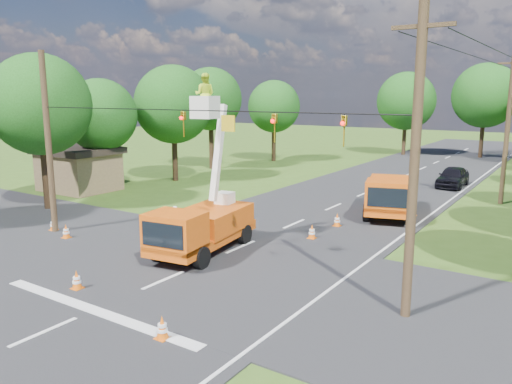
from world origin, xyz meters
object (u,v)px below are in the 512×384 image
Objects in this scene: bucket_truck at (202,217)px; traffic_cone_6 at (413,210)px; second_truck at (390,195)px; traffic_cone_0 at (77,280)px; ground_worker at (175,227)px; traffic_cone_1 at (162,328)px; tree_left_d at (173,105)px; traffic_cone_2 at (312,232)px; tree_far_b at (485,96)px; traffic_cone_4 at (66,231)px; pole_left at (48,144)px; tree_left_f at (274,107)px; tree_left_b at (40,105)px; traffic_cone_5 at (53,224)px; shed at (79,168)px; tree_left_e at (211,99)px; pole_right_near at (415,156)px; tree_left_c at (100,115)px; tree_far_a at (406,101)px; distant_car at (453,177)px; pole_right_mid at (508,124)px; traffic_cone_3 at (337,220)px.

traffic_cone_6 is at bearing 56.64° from bucket_truck.
traffic_cone_0 is at bearing -124.43° from second_truck.
traffic_cone_6 is (7.69, 11.64, -0.48)m from ground_worker.
tree_left_d reaches higher than traffic_cone_1.
tree_far_b reaches higher than traffic_cone_2.
bucket_truck is 7.37m from traffic_cone_4.
tree_far_b is (12.50, 45.00, 2.31)m from pole_left.
tree_left_d reaches higher than pole_left.
pole_left reaches higher than ground_worker.
ground_worker is 30.98m from tree_left_f.
tree_left_b is 12.01m from tree_left_d.
traffic_cone_5 is at bearing 150.39° from traffic_cone_0.
traffic_cone_6 is at bearing 13.46° from shed.
tree_left_e is at bearing 104.42° from tree_left_d.
traffic_cone_5 is at bearing 164.25° from pole_left.
ground_worker is 7.08m from traffic_cone_5.
pole_right_near reaches higher than tree_left_c.
traffic_cone_5 is at bearing -96.29° from tree_far_a.
tree_left_d is at bearing -90.76° from tree_left_f.
tree_left_b is 19.14m from tree_left_e.
distant_car is 7.41m from pole_right_mid.
traffic_cone_6 is at bearing -40.17° from tree_left_f.
traffic_cone_1 is at bearing -107.56° from second_truck.
tree_left_d is at bearing -167.99° from pole_right_mid.
traffic_cone_0 is (-1.07, -5.74, -1.30)m from bucket_truck.
traffic_cone_1 is 0.13× the size of shed.
traffic_cone_6 is 26.20m from tree_left_f.
pole_left reaches higher than tree_left_f.
second_truck is 12.76m from ground_worker.
pole_right_near is at bearing -74.62° from traffic_cone_6.
traffic_cone_4 is at bearing -132.55° from traffic_cone_6.
traffic_cone_1 is 1.00× the size of traffic_cone_3.
traffic_cone_3 is at bearing -127.11° from second_truck.
traffic_cone_1 is at bearing -66.36° from bucket_truck.
pole_left is (-1.53, 0.45, 4.14)m from traffic_cone_4.
tree_left_e is (-25.30, 2.00, 1.38)m from pole_right_mid.
tree_far_a is (11.80, 21.00, -0.30)m from tree_left_e.
tree_left_c is (-25.00, -11.00, 0.33)m from pole_right_mid.
traffic_cone_2 and traffic_cone_5 have the same top height.
traffic_cone_0 is 9.56m from pole_left.
pole_right_near is (3.97, -24.52, 4.33)m from distant_car.
tree_far_a is (11.50, 34.00, 0.75)m from tree_left_c.
bucket_truck reaches higher than traffic_cone_0.
tree_far_a is (-7.10, 34.08, 5.83)m from traffic_cone_3.
tree_left_f is (-5.07, 29.93, 5.33)m from traffic_cone_5.
pole_right_near is 1.82× the size of shed.
tree_left_c is 0.87× the size of tree_left_d.
tree_left_f is at bearing -139.88° from tree_far_b.
tree_far_b is at bearing 76.43° from traffic_cone_4.
traffic_cone_2 is 0.08× the size of tree_left_b.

